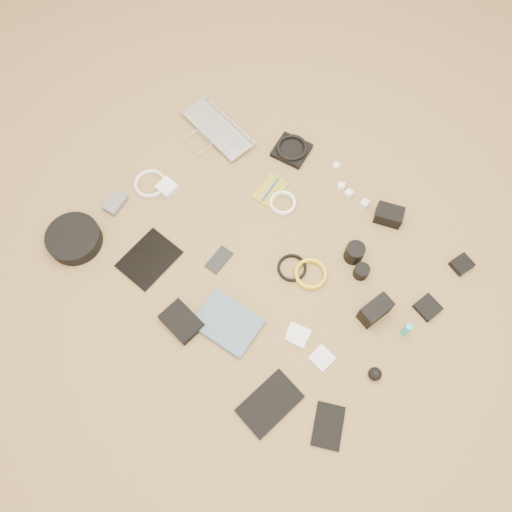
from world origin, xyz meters
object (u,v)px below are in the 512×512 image
Objects in this scene: dslr_camera at (389,215)px; headphone_case at (74,239)px; laptop at (209,135)px; phone at (219,260)px; paperback at (214,342)px; tablet at (149,259)px.

dslr_camera is 1.31m from headphone_case.
laptop reaches higher than phone.
tablet is at bearing 72.79° from paperback.
dslr_camera is at bearing 19.82° from laptop.
laptop is at bearing 81.41° from headphone_case.
laptop is 1.66× the size of headphone_case.
dslr_camera is at bearing 41.30° from headphone_case.
tablet is at bearing -150.97° from dslr_camera.
tablet is 1.97× the size of phone.
laptop is 0.75m from headphone_case.
dslr_camera is at bearing 51.95° from phone.
phone is at bearing -146.56° from dslr_camera.
paperback is at bearing -125.07° from dslr_camera.
headphone_case is 0.73m from paperback.
tablet is 0.95× the size of paperback.
tablet is 1.02× the size of headphone_case.
dslr_camera reaches higher than paperback.
paperback reaches higher than phone.
laptop is at bearing 132.67° from phone.
phone is at bearing -35.66° from laptop.
headphone_case reaches higher than phone.
paperback is at bearing 0.55° from headphone_case.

